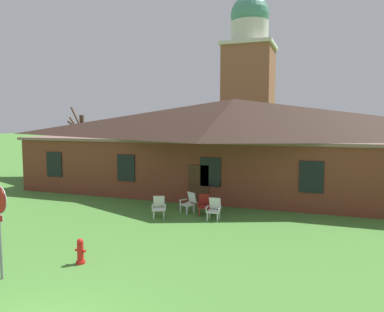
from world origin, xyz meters
name	(u,v)px	position (x,y,z in m)	size (l,w,h in m)	color
brick_building	(233,143)	(0.00, 17.71, 2.94)	(25.75, 10.40, 5.78)	brown
dome_tower	(249,84)	(-2.02, 32.82, 8.15)	(5.18, 5.18, 17.93)	#93563D
lawn_chair_by_porch	(159,206)	(-1.55, 9.71, 0.50)	(0.79, 0.83, 0.96)	silver
lawn_chair_near_door	(189,202)	(-0.56, 11.02, 0.50)	(0.83, 0.86, 0.96)	white
lawn_chair_left_end	(204,204)	(0.27, 10.84, 0.50)	(0.75, 0.80, 0.96)	maroon
lawn_chair_middle	(214,208)	(0.94, 10.18, 0.50)	(0.67, 0.70, 0.96)	white
bare_tree_beside_building	(82,141)	(-12.87, 19.41, 2.79)	(2.12, 1.76, 5.50)	brown
fire_hydrant	(80,252)	(-1.51, 3.90, 0.38)	(0.36, 0.28, 0.79)	red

